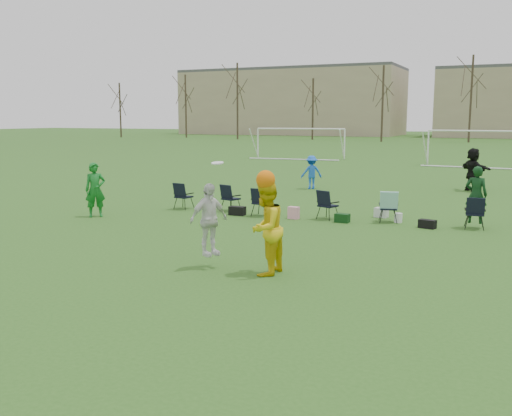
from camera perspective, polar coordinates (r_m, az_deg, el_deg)
The scene contains 9 objects.
ground at distance 12.17m, azimuth -7.57°, elevation -6.85°, with size 260.00×260.00×0.00m, color #2B571B.
fielder_green_near at distance 19.86m, azimuth -15.78°, elevation 1.77°, with size 0.67×0.44×1.83m, color #136B21.
fielder_blue at distance 26.79m, azimuth 5.57°, elevation 3.57°, with size 1.01×0.58×1.56m, color blue.
fielder_black at distance 27.65m, azimuth 20.86°, elevation 3.61°, with size 1.82×0.58×1.96m, color black.
center_contest at distance 12.17m, azimuth -0.68°, elevation -1.64°, with size 2.12×1.06×2.37m.
sideline_setup at distance 18.90m, azimuth 7.72°, elevation 0.53°, with size 10.61×1.98×1.88m.
goal_left at distance 46.82m, azimuth 4.44°, elevation 7.33°, with size 7.39×0.76×2.46m.
goal_mid at distance 41.95m, azimuth 21.78°, elevation 6.51°, with size 7.40×0.63×2.46m.
tree_line at distance 79.96m, azimuth 20.75°, elevation 9.75°, with size 110.28×3.28×11.40m.
Camera 1 is at (6.31, -9.86, 3.32)m, focal length 40.00 mm.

